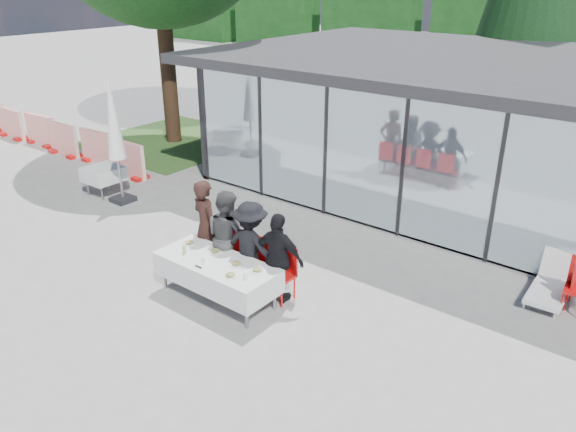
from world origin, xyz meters
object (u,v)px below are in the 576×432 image
Objects in this scene: plate_a at (189,243)px; lounger at (553,283)px; diner_d at (279,259)px; plate_c at (236,264)px; diner_chair_c at (256,260)px; construction_barriers at (52,136)px; plate_b at (215,251)px; dining_table at (217,272)px; plate_d at (257,270)px; folded_eyeglasses at (198,267)px; diner_c at (251,247)px; spare_table_left at (103,174)px; diner_b at (228,236)px; diner_chair_d at (283,270)px; juice_bottle at (184,250)px; diner_chair_a at (212,243)px; diner_chair_b at (233,251)px; diner_a at (206,227)px; market_umbrella at (114,127)px; plate_extra at (230,275)px.

lounger is (5.44, 3.59, -0.52)m from plate_a.
plate_c is at bearing 38.71° from diner_d.
construction_barriers reaches higher than diner_chair_c.
plate_c is at bearing -9.55° from plate_b.
plate_d reaches higher than dining_table.
construction_barriers reaches higher than folded_eyeglasses.
diner_c reaches higher than diner_chair_c.
diner_c is 6.21m from spare_table_left.
diner_chair_c is (0.24, 0.75, -0.00)m from dining_table.
diner_b is 1.25m from diner_chair_d.
juice_bottle is at bearing 160.30° from folded_eyeglasses.
diner_chair_d is at bearing 25.66° from plate_b.
diner_b is 0.83m from juice_bottle.
folded_eyeglasses is at bearing -102.97° from dining_table.
dining_table is at bearing 12.33° from juice_bottle.
diner_chair_c is 0.59× the size of diner_d.
diner_chair_a is 1.00× the size of diner_chair_d.
plate_a is at bearing -87.04° from diner_chair_a.
diner_chair_c is at bearing -145.38° from lounger.
diner_b is 0.87m from plate_c.
diner_chair_b is (0.56, 0.00, 0.00)m from diner_chair_a.
spare_table_left is at bearing 159.70° from juice_bottle.
diner_chair_c is at bearing -9.63° from spare_table_left.
juice_bottle is at bearing 36.70° from diner_c.
juice_bottle is at bearing -134.94° from diner_chair_c.
diner_chair_a is at bearing 92.96° from plate_a.
plate_a reaches higher than dining_table.
diner_chair_c is at bearing 28.27° from plate_a.
dining_table is at bearing 64.66° from diner_c.
plate_c is at bearing 16.05° from dining_table.
diner_a is 0.20× the size of construction_barriers.
diner_b is 0.57m from diner_c.
diner_chair_c is 1.16m from folded_eyeglasses.
plate_b is 5.22m from market_umbrella.
diner_b is at bearing 135.62° from plate_extra.
diner_b is at bearing -90.00° from diner_chair_b.
diner_d is 0.72m from plate_c.
market_umbrella is at bearing 166.45° from diner_chair_a.
juice_bottle is (-1.21, 0.10, 0.04)m from plate_extra.
diner_b is at bearing 117.40° from dining_table.
diner_chair_a is at bearing 145.50° from plate_extra.
plate_c is at bearing -139.18° from lounger.
diner_b is 0.37m from diner_chair_b.
dining_table is 0.79m from diner_chair_c.
plate_c is 1.05m from juice_bottle.
diner_b is 7.17× the size of plate_extra.
diner_c is at bearing -6.31° from diner_chair_a.
diner_chair_d is at bearing 72.58° from plate_extra.
diner_chair_d is 3.95× the size of plate_c.
market_umbrella is 5.80m from construction_barriers.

